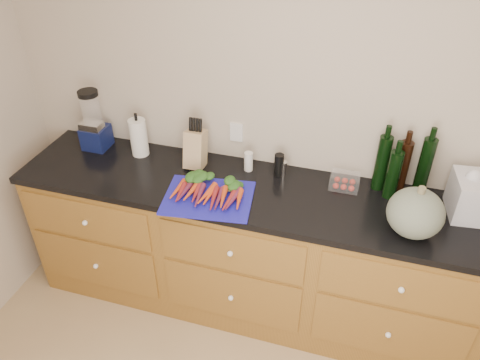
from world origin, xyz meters
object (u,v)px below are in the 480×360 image
(blender_appliance, at_px, (93,123))
(squash, at_px, (415,213))
(carrots, at_px, (210,191))
(tomato_box, at_px, (345,181))
(cutting_board, at_px, (208,198))
(knife_block, at_px, (195,149))
(paper_towel, at_px, (139,137))

(blender_appliance, bearing_deg, squash, -8.40)
(carrots, distance_m, tomato_box, 0.77)
(cutting_board, height_order, tomato_box, tomato_box)
(cutting_board, height_order, carrots, carrots)
(carrots, bearing_deg, knife_block, 124.73)
(carrots, relative_size, blender_appliance, 1.03)
(carrots, relative_size, knife_block, 1.76)
(cutting_board, relative_size, carrots, 1.20)
(carrots, height_order, knife_block, knife_block)
(paper_towel, xyz_separation_m, knife_block, (0.38, -0.02, -0.01))
(blender_appliance, xyz_separation_m, knife_block, (0.69, -0.02, -0.06))
(carrots, xyz_separation_m, squash, (1.07, -0.00, 0.09))
(paper_towel, bearing_deg, cutting_board, -29.27)
(squash, relative_size, tomato_box, 1.71)
(carrots, distance_m, blender_appliance, 0.93)
(carrots, height_order, paper_towel, paper_towel)
(knife_block, distance_m, tomato_box, 0.90)
(carrots, bearing_deg, paper_towel, 153.18)
(knife_block, bearing_deg, paper_towel, 177.02)
(blender_appliance, distance_m, tomato_box, 1.59)
(paper_towel, bearing_deg, carrots, -26.82)
(carrots, xyz_separation_m, knife_block, (-0.19, 0.27, 0.08))
(tomato_box, bearing_deg, carrots, -157.06)
(squash, height_order, tomato_box, squash)
(knife_block, bearing_deg, carrots, -55.27)
(paper_towel, bearing_deg, knife_block, -2.98)
(tomato_box, bearing_deg, knife_block, -178.07)
(cutting_board, relative_size, blender_appliance, 1.24)
(cutting_board, distance_m, knife_block, 0.37)
(blender_appliance, relative_size, knife_block, 1.71)
(paper_towel, relative_size, tomato_box, 1.47)
(blender_appliance, distance_m, paper_towel, 0.31)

